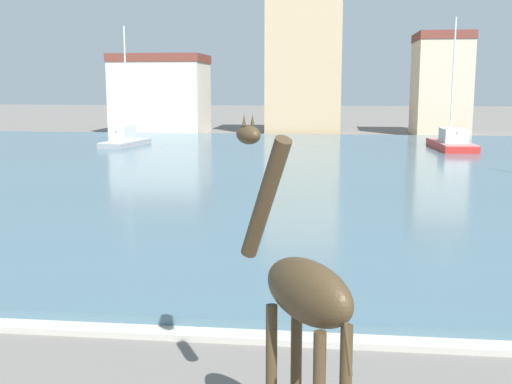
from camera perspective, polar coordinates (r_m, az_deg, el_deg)
The scene contains 8 objects.
harbor_water at distance 36.41m, azimuth 1.14°, elevation 2.09°, with size 84.13×48.01×0.33m, color #476675.
quay_edge_coping at distance 13.12m, azimuth -9.50°, elevation -12.23°, with size 84.13×0.50×0.12m, color #ADA89E.
giraffe_statue at distance 8.12m, azimuth 4.09°, elevation -9.17°, with size 1.88×2.25×4.50m.
sailboat_grey at distance 49.81m, azimuth -11.41°, elevation 4.44°, with size 2.69×6.21×9.18m.
sailboat_red at distance 48.72m, azimuth 16.89°, elevation 4.10°, with size 2.59×8.05×9.62m.
townhouse_narrow_midrow at distance 65.51m, azimuth -8.47°, elevation 8.61°, with size 9.05×7.02×7.83m.
townhouse_wide_warehouse at distance 64.26m, azimuth 4.35°, elevation 11.25°, with size 7.30×7.62×13.61m.
townhouse_corner_house at distance 66.06m, azimuth 16.13°, elevation 9.23°, with size 5.13×7.18×9.85m.
Camera 1 is at (3.51, -2.02, 4.90)m, focal length 44.86 mm.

